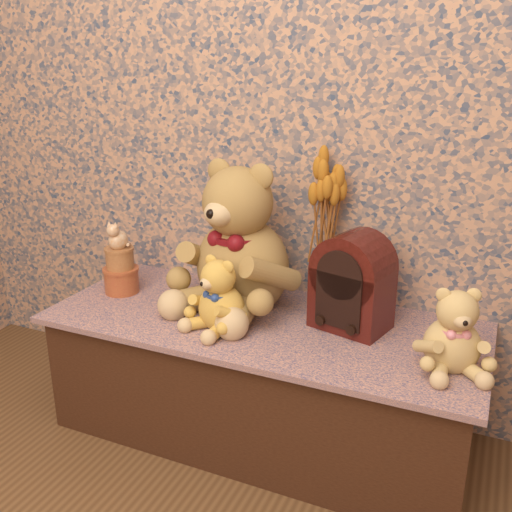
# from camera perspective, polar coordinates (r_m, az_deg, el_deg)

# --- Properties ---
(display_shelf) EXTENTS (1.44, 0.60, 0.44)m
(display_shelf) POSITION_cam_1_polar(r_m,az_deg,el_deg) (2.03, 0.58, -11.91)
(display_shelf) COLOR navy
(display_shelf) RESTS_ON ground
(teddy_large) EXTENTS (0.53, 0.59, 0.55)m
(teddy_large) POSITION_cam_1_polar(r_m,az_deg,el_deg) (1.95, -1.36, 2.63)
(teddy_large) COLOR olive
(teddy_large) RESTS_ON display_shelf
(teddy_medium) EXTENTS (0.28, 0.30, 0.26)m
(teddy_medium) POSITION_cam_1_polar(r_m,az_deg,el_deg) (1.83, -3.46, -3.41)
(teddy_medium) COLOR gold
(teddy_medium) RESTS_ON display_shelf
(teddy_small) EXTENTS (0.29, 0.31, 0.26)m
(teddy_small) POSITION_cam_1_polar(r_m,az_deg,el_deg) (1.68, 19.08, -6.51)
(teddy_small) COLOR tan
(teddy_small) RESTS_ON display_shelf
(cathedral_radio) EXTENTS (0.26, 0.22, 0.32)m
(cathedral_radio) POSITION_cam_1_polar(r_m,az_deg,el_deg) (1.84, 9.57, -2.45)
(cathedral_radio) COLOR #380F0A
(cathedral_radio) RESTS_ON display_shelf
(ceramic_vase) EXTENTS (0.14, 0.14, 0.18)m
(ceramic_vase) POSITION_cam_1_polar(r_m,az_deg,el_deg) (2.02, 6.89, -2.47)
(ceramic_vase) COLOR tan
(ceramic_vase) RESTS_ON display_shelf
(dried_stalks) EXTENTS (0.24, 0.24, 0.41)m
(dried_stalks) POSITION_cam_1_polar(r_m,az_deg,el_deg) (1.94, 7.23, 5.73)
(dried_stalks) COLOR #B76C1D
(dried_stalks) RESTS_ON ceramic_vase
(biscuit_tin_lower) EXTENTS (0.15, 0.15, 0.09)m
(biscuit_tin_lower) POSITION_cam_1_polar(r_m,az_deg,el_deg) (2.19, -13.21, -2.36)
(biscuit_tin_lower) COLOR #C27639
(biscuit_tin_lower) RESTS_ON display_shelf
(biscuit_tin_upper) EXTENTS (0.13, 0.13, 0.08)m
(biscuit_tin_upper) POSITION_cam_1_polar(r_m,az_deg,el_deg) (2.16, -13.37, -0.25)
(biscuit_tin_upper) COLOR tan
(biscuit_tin_upper) RESTS_ON biscuit_tin_lower
(cat_figurine) EXTENTS (0.08, 0.09, 0.11)m
(cat_figurine) POSITION_cam_1_polar(r_m,az_deg,el_deg) (2.13, -13.56, 2.14)
(cat_figurine) COLOR silver
(cat_figurine) RESTS_ON biscuit_tin_upper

